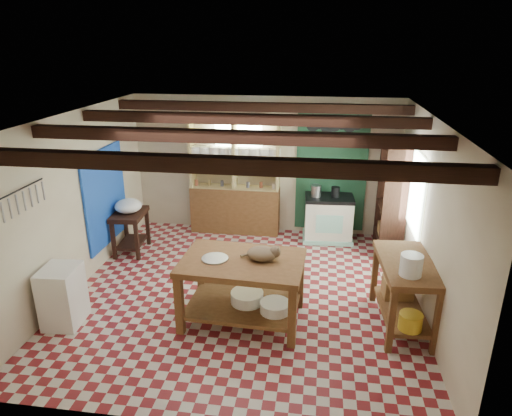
# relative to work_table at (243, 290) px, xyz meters

# --- Properties ---
(floor) EXTENTS (5.00, 5.00, 0.02)m
(floor) POSITION_rel_work_table_xyz_m (-0.10, 0.65, -0.45)
(floor) COLOR maroon
(floor) RESTS_ON ground
(ceiling) EXTENTS (5.00, 5.00, 0.02)m
(ceiling) POSITION_rel_work_table_xyz_m (-0.10, 0.65, 2.16)
(ceiling) COLOR #4D4C52
(ceiling) RESTS_ON wall_back
(wall_back) EXTENTS (5.00, 0.04, 2.60)m
(wall_back) POSITION_rel_work_table_xyz_m (-0.10, 3.15, 0.86)
(wall_back) COLOR beige
(wall_back) RESTS_ON floor
(wall_front) EXTENTS (5.00, 0.04, 2.60)m
(wall_front) POSITION_rel_work_table_xyz_m (-0.10, -1.85, 0.86)
(wall_front) COLOR beige
(wall_front) RESTS_ON floor
(wall_left) EXTENTS (0.04, 5.00, 2.60)m
(wall_left) POSITION_rel_work_table_xyz_m (-2.60, 0.65, 0.86)
(wall_left) COLOR beige
(wall_left) RESTS_ON floor
(wall_right) EXTENTS (0.04, 5.00, 2.60)m
(wall_right) POSITION_rel_work_table_xyz_m (2.40, 0.65, 0.86)
(wall_right) COLOR beige
(wall_right) RESTS_ON floor
(ceiling_beams) EXTENTS (5.00, 3.80, 0.15)m
(ceiling_beams) POSITION_rel_work_table_xyz_m (-0.10, 0.65, 2.04)
(ceiling_beams) COLOR black
(ceiling_beams) RESTS_ON ceiling
(blue_wall_patch) EXTENTS (0.04, 1.40, 1.60)m
(blue_wall_patch) POSITION_rel_work_table_xyz_m (-2.57, 1.55, 0.66)
(blue_wall_patch) COLOR blue
(blue_wall_patch) RESTS_ON wall_left
(green_wall_patch) EXTENTS (1.30, 0.04, 2.30)m
(green_wall_patch) POSITION_rel_work_table_xyz_m (1.15, 3.12, 0.81)
(green_wall_patch) COLOR #1D4A2F
(green_wall_patch) RESTS_ON wall_back
(window_back) EXTENTS (0.90, 0.02, 0.80)m
(window_back) POSITION_rel_work_table_xyz_m (-0.60, 3.13, 1.26)
(window_back) COLOR silver
(window_back) RESTS_ON wall_back
(window_right) EXTENTS (0.02, 1.30, 1.20)m
(window_right) POSITION_rel_work_table_xyz_m (2.38, 1.65, 0.96)
(window_right) COLOR silver
(window_right) RESTS_ON wall_right
(utensil_rail) EXTENTS (0.06, 0.90, 0.28)m
(utensil_rail) POSITION_rel_work_table_xyz_m (-2.54, -0.55, 1.34)
(utensil_rail) COLOR black
(utensil_rail) RESTS_ON wall_left
(pot_rack) EXTENTS (0.86, 0.12, 0.36)m
(pot_rack) POSITION_rel_work_table_xyz_m (1.15, 2.70, 1.74)
(pot_rack) COLOR black
(pot_rack) RESTS_ON ceiling
(shelving_unit) EXTENTS (1.70, 0.34, 2.20)m
(shelving_unit) POSITION_rel_work_table_xyz_m (-0.65, 2.96, 0.66)
(shelving_unit) COLOR tan
(shelving_unit) RESTS_ON floor
(tall_rack) EXTENTS (0.40, 0.86, 2.00)m
(tall_rack) POSITION_rel_work_table_xyz_m (2.18, 2.45, 0.56)
(tall_rack) COLOR black
(tall_rack) RESTS_ON floor
(work_table) EXTENTS (1.62, 1.13, 0.89)m
(work_table) POSITION_rel_work_table_xyz_m (0.00, 0.00, 0.00)
(work_table) COLOR brown
(work_table) RESTS_ON floor
(stove) EXTENTS (0.91, 0.64, 0.86)m
(stove) POSITION_rel_work_table_xyz_m (1.14, 2.80, -0.02)
(stove) COLOR silver
(stove) RESTS_ON floor
(prep_table) EXTENTS (0.56, 0.77, 0.75)m
(prep_table) POSITION_rel_work_table_xyz_m (-2.30, 1.79, -0.07)
(prep_table) COLOR black
(prep_table) RESTS_ON floor
(white_cabinet) EXTENTS (0.48, 0.56, 0.80)m
(white_cabinet) POSITION_rel_work_table_xyz_m (-2.32, -0.41, -0.04)
(white_cabinet) COLOR white
(white_cabinet) RESTS_ON floor
(right_counter) EXTENTS (0.73, 1.33, 0.93)m
(right_counter) POSITION_rel_work_table_xyz_m (2.08, 0.17, 0.02)
(right_counter) COLOR brown
(right_counter) RESTS_ON floor
(cat) EXTENTS (0.42, 0.34, 0.18)m
(cat) POSITION_rel_work_table_xyz_m (0.25, 0.04, 0.53)
(cat) COLOR #7F6549
(cat) RESTS_ON work_table
(steel_tray) EXTENTS (0.36, 0.36, 0.02)m
(steel_tray) POSITION_rel_work_table_xyz_m (-0.35, -0.03, 0.45)
(steel_tray) COLOR #9B9AA1
(steel_tray) RESTS_ON work_table
(basin_large) EXTENTS (0.46, 0.46, 0.15)m
(basin_large) POSITION_rel_work_table_xyz_m (0.05, 0.05, -0.13)
(basin_large) COLOR white
(basin_large) RESTS_ON work_table
(basin_small) EXTENTS (0.41, 0.41, 0.14)m
(basin_small) POSITION_rel_work_table_xyz_m (0.44, -0.12, -0.14)
(basin_small) COLOR white
(basin_small) RESTS_ON work_table
(kettle_left) EXTENTS (0.19, 0.19, 0.21)m
(kettle_left) POSITION_rel_work_table_xyz_m (0.89, 2.79, 0.52)
(kettle_left) COLOR #9B9AA1
(kettle_left) RESTS_ON stove
(kettle_right) EXTENTS (0.16, 0.16, 0.19)m
(kettle_right) POSITION_rel_work_table_xyz_m (1.24, 2.81, 0.51)
(kettle_right) COLOR black
(kettle_right) RESTS_ON stove
(enamel_bowl) EXTENTS (0.50, 0.50, 0.23)m
(enamel_bowl) POSITION_rel_work_table_xyz_m (-2.30, 1.79, 0.42)
(enamel_bowl) COLOR white
(enamel_bowl) RESTS_ON prep_table
(white_bucket) EXTENTS (0.28, 0.28, 0.26)m
(white_bucket) POSITION_rel_work_table_xyz_m (2.05, -0.18, 0.61)
(white_bucket) COLOR white
(white_bucket) RESTS_ON right_counter
(wicker_basket) EXTENTS (0.40, 0.33, 0.27)m
(wicker_basket) POSITION_rel_work_table_xyz_m (2.06, 0.47, -0.07)
(wicker_basket) COLOR olive
(wicker_basket) RESTS_ON right_counter
(yellow_tub) EXTENTS (0.30, 0.30, 0.21)m
(yellow_tub) POSITION_rel_work_table_xyz_m (2.11, -0.28, -0.10)
(yellow_tub) COLOR gold
(yellow_tub) RESTS_ON right_counter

